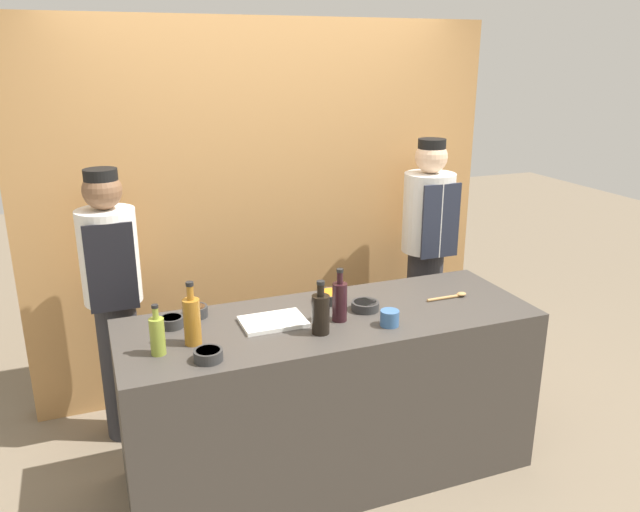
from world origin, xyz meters
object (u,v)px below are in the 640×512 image
object	(u,v)px
bottle_oil	(157,335)
bottle_wine	(340,301)
sauce_bowl_green	(365,305)
sauce_bowl_red	(208,355)
bottle_soy	(321,313)
sauce_bowl_brown	(195,311)
sauce_bowl_white	(172,321)
chef_right	(426,252)
cup_blue	(390,318)
wooden_spoon	(452,296)
chef_left	(114,297)
bottle_amber	(192,320)
sauce_bowl_orange	(331,296)
cutting_board	(273,322)

from	to	relation	value
bottle_oil	bottle_wine	xyz separation A→B (m)	(0.89, 0.05, 0.01)
sauce_bowl_green	sauce_bowl_red	world-z (taller)	sauce_bowl_red
sauce_bowl_green	bottle_soy	size ratio (longest dim) A/B	0.55
sauce_bowl_brown	sauce_bowl_white	world-z (taller)	sauce_bowl_brown
sauce_bowl_white	chef_right	bearing A→B (deg)	18.81
bottle_soy	chef_right	bearing A→B (deg)	39.68
cup_blue	bottle_soy	bearing A→B (deg)	173.24
sauce_bowl_white	cup_blue	world-z (taller)	cup_blue
bottle_oil	cup_blue	bearing A→B (deg)	-4.99
wooden_spoon	chef_left	distance (m)	1.89
wooden_spoon	sauce_bowl_green	bearing A→B (deg)	177.52
bottle_amber	cup_blue	bearing A→B (deg)	-8.75
sauce_bowl_red	sauce_bowl_brown	bearing A→B (deg)	86.18
sauce_bowl_green	bottle_soy	bearing A→B (deg)	-150.63
sauce_bowl_orange	chef_right	bearing A→B (deg)	32.15
cutting_board	chef_right	world-z (taller)	chef_right
sauce_bowl_red	wooden_spoon	distance (m)	1.41
sauce_bowl_brown	bottle_amber	xyz separation A→B (m)	(-0.06, -0.31, 0.09)
sauce_bowl_brown	bottle_oil	distance (m)	0.43
sauce_bowl_white	cup_blue	xyz separation A→B (m)	(1.00, -0.37, 0.01)
sauce_bowl_white	bottle_oil	bearing A→B (deg)	-109.62
bottle_soy	wooden_spoon	distance (m)	0.85
cutting_board	sauce_bowl_brown	bearing A→B (deg)	146.40
sauce_bowl_brown	cup_blue	bearing A→B (deg)	-27.64
bottle_oil	chef_left	distance (m)	0.89
sauce_bowl_white	wooden_spoon	size ratio (longest dim) A/B	0.50
sauce_bowl_white	wooden_spoon	world-z (taller)	sauce_bowl_white
sauce_bowl_orange	bottle_wine	xyz separation A→B (m)	(-0.06, -0.24, 0.08)
bottle_oil	sauce_bowl_green	bearing A→B (deg)	6.64
bottle_amber	bottle_soy	xyz separation A→B (m)	(0.59, -0.10, -0.01)
wooden_spoon	cup_blue	bearing A→B (deg)	-157.74
bottle_soy	bottle_wine	bearing A→B (deg)	36.48
wooden_spoon	chef_right	size ratio (longest dim) A/B	0.14
sauce_bowl_orange	bottle_oil	distance (m)	0.99
bottle_amber	sauce_bowl_green	bearing A→B (deg)	4.82
bottle_wine	chef_right	world-z (taller)	chef_right
sauce_bowl_white	bottle_oil	world-z (taller)	bottle_oil
bottle_wine	cup_blue	size ratio (longest dim) A/B	2.93
sauce_bowl_green	wooden_spoon	xyz separation A→B (m)	(0.51, -0.02, -0.01)
cutting_board	bottle_amber	size ratio (longest dim) A/B	1.04
wooden_spoon	bottle_oil	bearing A→B (deg)	-176.29
bottle_oil	sauce_bowl_brown	bearing A→B (deg)	57.70
sauce_bowl_white	chef_left	distance (m)	0.65
cup_blue	bottle_amber	bearing A→B (deg)	171.25
sauce_bowl_green	sauce_bowl_red	size ratio (longest dim) A/B	1.14
sauce_bowl_orange	wooden_spoon	distance (m)	0.66
bottle_oil	bottle_soy	xyz separation A→B (m)	(0.75, -0.05, 0.01)
bottle_amber	chef_right	xyz separation A→B (m)	(1.71, 0.83, -0.12)
bottle_soy	bottle_oil	bearing A→B (deg)	175.84
sauce_bowl_red	bottle_amber	distance (m)	0.21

